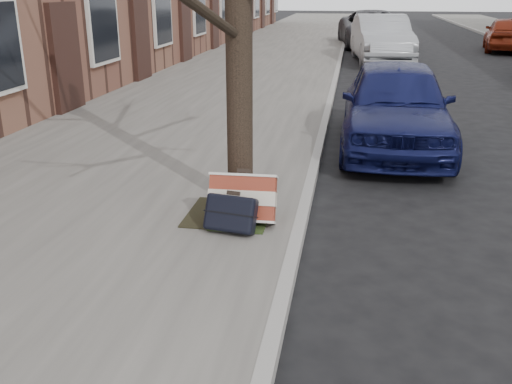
% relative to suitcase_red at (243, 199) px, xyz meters
% --- Properties ---
extents(ground, '(120.00, 120.00, 0.00)m').
position_rel_suitcase_red_xyz_m(ground, '(1.82, -1.02, -0.37)').
color(ground, black).
rests_on(ground, ground).
extents(near_sidewalk, '(5.00, 70.00, 0.12)m').
position_rel_suitcase_red_xyz_m(near_sidewalk, '(-1.88, 13.98, -0.31)').
color(near_sidewalk, slate).
rests_on(near_sidewalk, ground).
extents(dirt_patch, '(0.85, 0.85, 0.02)m').
position_rel_suitcase_red_xyz_m(dirt_patch, '(-0.18, 0.18, -0.25)').
color(dirt_patch, black).
rests_on(dirt_patch, near_sidewalk).
extents(suitcase_red, '(0.66, 0.38, 0.51)m').
position_rel_suitcase_red_xyz_m(suitcase_red, '(0.00, 0.00, 0.00)').
color(suitcase_red, maroon).
rests_on(suitcase_red, near_sidewalk).
extents(suitcase_navy, '(0.54, 0.37, 0.39)m').
position_rel_suitcase_red_xyz_m(suitcase_navy, '(-0.07, -0.25, -0.06)').
color(suitcase_navy, black).
rests_on(suitcase_navy, near_sidewalk).
extents(car_near_front, '(1.62, 3.95, 1.34)m').
position_rel_suitcase_red_xyz_m(car_near_front, '(1.68, 3.61, 0.30)').
color(car_near_front, '#101443').
rests_on(car_near_front, ground).
extents(car_near_mid, '(2.06, 4.74, 1.51)m').
position_rel_suitcase_red_xyz_m(car_near_mid, '(1.88, 14.57, 0.38)').
color(car_near_mid, '#A9ACB1').
rests_on(car_near_mid, ground).
extents(car_near_back, '(3.03, 5.56, 1.48)m').
position_rel_suitcase_red_xyz_m(car_near_back, '(1.71, 19.71, 0.36)').
color(car_near_back, '#37363B').
rests_on(car_near_back, ground).
extents(car_far_back, '(2.18, 4.09, 1.32)m').
position_rel_suitcase_red_xyz_m(car_far_back, '(6.81, 18.83, 0.29)').
color(car_far_back, maroon).
rests_on(car_far_back, ground).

